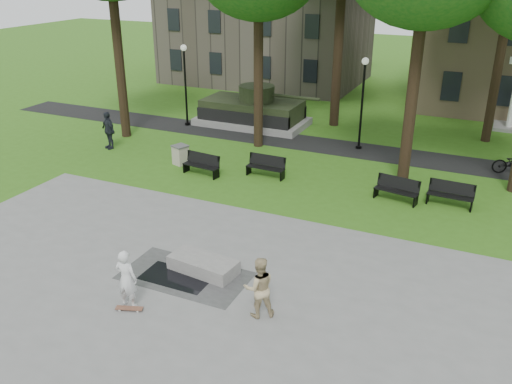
# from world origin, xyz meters

# --- Properties ---
(ground) EXTENTS (120.00, 120.00, 0.00)m
(ground) POSITION_xyz_m (0.00, 0.00, 0.00)
(ground) COLOR #326016
(ground) RESTS_ON ground
(plaza) EXTENTS (22.00, 16.00, 0.02)m
(plaza) POSITION_xyz_m (0.00, -5.00, 0.01)
(plaza) COLOR gray
(plaza) RESTS_ON ground
(footpath) EXTENTS (44.00, 2.60, 0.01)m
(footpath) POSITION_xyz_m (0.00, 12.00, 0.01)
(footpath) COLOR black
(footpath) RESTS_ON ground
(building_left) EXTENTS (15.00, 10.00, 7.20)m
(building_left) POSITION_xyz_m (-11.00, 26.50, 3.60)
(building_left) COLOR #4C443D
(building_left) RESTS_ON ground
(lamp_left) EXTENTS (0.36, 0.36, 4.73)m
(lamp_left) POSITION_xyz_m (-10.00, 12.30, 2.79)
(lamp_left) COLOR black
(lamp_left) RESTS_ON ground
(lamp_mid) EXTENTS (0.36, 0.36, 4.73)m
(lamp_mid) POSITION_xyz_m (0.50, 12.30, 2.79)
(lamp_mid) COLOR black
(lamp_mid) RESTS_ON ground
(tank_monument) EXTENTS (7.45, 3.40, 2.40)m
(tank_monument) POSITION_xyz_m (-6.46, 14.00, 0.86)
(tank_monument) COLOR gray
(tank_monument) RESTS_ON ground
(puddle) EXTENTS (2.20, 1.20, 0.00)m
(puddle) POSITION_xyz_m (-1.42, -2.47, 0.02)
(puddle) COLOR black
(puddle) RESTS_ON plaza
(concrete_block) EXTENTS (2.30, 1.24, 0.45)m
(concrete_block) POSITION_xyz_m (-0.84, -1.78, 0.24)
(concrete_block) COLOR gray
(concrete_block) RESTS_ON plaza
(skateboard) EXTENTS (0.80, 0.45, 0.07)m
(skateboard) POSITION_xyz_m (-1.71, -4.50, 0.06)
(skateboard) COLOR brown
(skateboard) RESTS_ON plaza
(skateboarder) EXTENTS (0.69, 0.49, 1.79)m
(skateboarder) POSITION_xyz_m (-1.85, -4.31, 0.92)
(skateboarder) COLOR silver
(skateboarder) RESTS_ON plaza
(friend_watching) EXTENTS (1.11, 1.06, 1.80)m
(friend_watching) POSITION_xyz_m (1.73, -3.16, 0.92)
(friend_watching) COLOR tan
(friend_watching) RESTS_ON plaza
(pedestrian_walker) EXTENTS (1.26, 0.90, 1.98)m
(pedestrian_walker) POSITION_xyz_m (-11.45, 6.86, 0.99)
(pedestrian_walker) COLOR #21242C
(pedestrian_walker) RESTS_ON ground
(park_bench_0) EXTENTS (1.84, 0.73, 1.00)m
(park_bench_0) POSITION_xyz_m (-5.13, 5.59, 0.52)
(park_bench_0) COLOR black
(park_bench_0) RESTS_ON ground
(park_bench_1) EXTENTS (1.81, 0.56, 1.00)m
(park_bench_1) POSITION_xyz_m (-2.33, 6.61, 0.52)
(park_bench_1) COLOR black
(park_bench_1) RESTS_ON ground
(park_bench_2) EXTENTS (1.85, 0.83, 1.00)m
(park_bench_2) POSITION_xyz_m (3.62, 6.37, 0.52)
(park_bench_2) COLOR black
(park_bench_2) RESTS_ON ground
(park_bench_3) EXTENTS (1.82, 0.62, 1.00)m
(park_bench_3) POSITION_xyz_m (5.70, 6.77, 0.52)
(park_bench_3) COLOR black
(park_bench_3) RESTS_ON ground
(trash_bin) EXTENTS (0.85, 0.85, 0.96)m
(trash_bin) POSITION_xyz_m (-6.75, 6.35, 0.49)
(trash_bin) COLOR #AEA88F
(trash_bin) RESTS_ON ground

